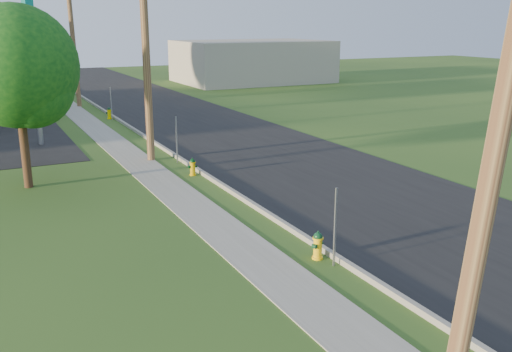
# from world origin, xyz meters

# --- Properties ---
(road) EXTENTS (8.00, 120.00, 0.02)m
(road) POSITION_xyz_m (4.50, 10.00, 0.01)
(road) COLOR black
(road) RESTS_ON ground
(curb) EXTENTS (0.15, 120.00, 0.15)m
(curb) POSITION_xyz_m (0.50, 10.00, 0.07)
(curb) COLOR gray
(curb) RESTS_ON ground
(sidewalk) EXTENTS (1.50, 120.00, 0.03)m
(sidewalk) POSITION_xyz_m (-1.25, 10.00, 0.01)
(sidewalk) COLOR gray
(sidewalk) RESTS_ON ground
(utility_pole_near) EXTENTS (1.40, 0.32, 9.48)m
(utility_pole_near) POSITION_xyz_m (-0.60, -1.00, 4.80)
(utility_pole_near) COLOR brown
(utility_pole_near) RESTS_ON ground
(utility_pole_mid) EXTENTS (1.40, 0.32, 9.80)m
(utility_pole_mid) POSITION_xyz_m (-0.60, 17.00, 4.95)
(utility_pole_mid) COLOR brown
(utility_pole_mid) RESTS_ON ground
(utility_pole_far) EXTENTS (1.40, 0.32, 9.50)m
(utility_pole_far) POSITION_xyz_m (-0.60, 35.00, 4.80)
(utility_pole_far) COLOR brown
(utility_pole_far) RESTS_ON ground
(sign_post_near) EXTENTS (0.05, 0.04, 2.00)m
(sign_post_near) POSITION_xyz_m (0.25, 4.20, 1.00)
(sign_post_near) COLOR gray
(sign_post_near) RESTS_ON ground
(sign_post_mid) EXTENTS (0.05, 0.04, 2.00)m
(sign_post_mid) POSITION_xyz_m (0.25, 16.00, 1.00)
(sign_post_mid) COLOR gray
(sign_post_mid) RESTS_ON ground
(sign_post_far) EXTENTS (0.05, 0.04, 2.00)m
(sign_post_far) POSITION_xyz_m (0.25, 28.20, 1.00)
(sign_post_far) COLOR gray
(sign_post_far) RESTS_ON ground
(price_pylon) EXTENTS (0.34, 2.04, 6.85)m
(price_pylon) POSITION_xyz_m (-4.50, 22.50, 5.43)
(price_pylon) COLOR gray
(price_pylon) RESTS_ON ground
(distant_building) EXTENTS (14.00, 10.00, 4.00)m
(distant_building) POSITION_xyz_m (18.00, 45.00, 2.00)
(distant_building) COLOR #A19B8C
(distant_building) RESTS_ON ground
(tree_verge) EXTENTS (4.26, 4.26, 6.46)m
(tree_verge) POSITION_xyz_m (-5.69, 14.84, 4.16)
(tree_verge) COLOR #332414
(tree_verge) RESTS_ON ground
(hydrant_near) EXTENTS (0.38, 0.34, 0.75)m
(hydrant_near) POSITION_xyz_m (0.12, 4.74, 0.37)
(hydrant_near) COLOR yellow
(hydrant_near) RESTS_ON ground
(hydrant_mid) EXTENTS (0.36, 0.32, 0.70)m
(hydrant_mid) POSITION_xyz_m (0.13, 13.80, 0.34)
(hydrant_mid) COLOR #DEA807
(hydrant_mid) RESTS_ON ground
(hydrant_far) EXTENTS (0.38, 0.34, 0.74)m
(hydrant_far) POSITION_xyz_m (0.19, 28.67, 0.36)
(hydrant_far) COLOR #F9DB00
(hydrant_far) RESTS_ON ground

